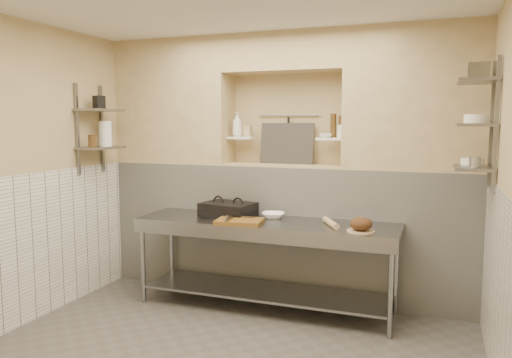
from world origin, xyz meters
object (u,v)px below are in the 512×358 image
at_px(panini_press, 228,209).
at_px(jug_left, 105,134).
at_px(bowl_alcove, 326,136).
at_px(bottle_soap, 237,125).
at_px(bread_loaf, 361,224).
at_px(cutting_board, 240,221).
at_px(prep_table, 265,247).
at_px(rolling_pin, 331,223).
at_px(mixing_bowl, 273,215).

distance_m(panini_press, jug_left, 1.59).
relative_size(bowl_alcove, jug_left, 0.50).
distance_m(bottle_soap, jug_left, 1.44).
bearing_deg(bread_loaf, bottle_soap, 154.77).
height_order(cutting_board, bottle_soap, bottle_soap).
distance_m(panini_press, bread_loaf, 1.44).
relative_size(prep_table, panini_press, 4.49).
relative_size(prep_table, rolling_pin, 6.83).
bearing_deg(mixing_bowl, prep_table, -96.68).
xyz_separation_m(cutting_board, jug_left, (-1.63, 0.14, 0.83)).
relative_size(cutting_board, bottle_soap, 1.64).
bearing_deg(cutting_board, prep_table, 43.90).
bearing_deg(bread_loaf, cutting_board, -178.60).
height_order(panini_press, jug_left, jug_left).
relative_size(bottle_soap, bowl_alcove, 1.98).
distance_m(mixing_bowl, rolling_pin, 0.65).
bearing_deg(jug_left, bowl_alcove, 15.00).
distance_m(mixing_bowl, bread_loaf, 1.00).
bearing_deg(jug_left, cutting_board, -4.82).
distance_m(prep_table, jug_left, 2.13).
xyz_separation_m(prep_table, panini_press, (-0.45, 0.12, 0.33)).
bearing_deg(cutting_board, jug_left, 175.18).
relative_size(prep_table, bread_loaf, 13.03).
relative_size(panini_press, bottle_soap, 2.16).
bearing_deg(mixing_bowl, jug_left, -172.71).
height_order(mixing_bowl, bowl_alcove, bowl_alcove).
bearing_deg(bottle_soap, mixing_bowl, -33.02).
bearing_deg(cutting_board, bottle_soap, 113.95).
distance_m(panini_press, cutting_board, 0.40).
distance_m(panini_press, bowl_alcove, 1.27).
distance_m(cutting_board, bread_loaf, 1.16).
relative_size(cutting_board, bread_loaf, 2.21).
relative_size(panini_press, rolling_pin, 1.52).
distance_m(bowl_alcove, jug_left, 2.37).
xyz_separation_m(panini_press, cutting_board, (0.25, -0.31, -0.05)).
bearing_deg(rolling_pin, mixing_bowl, 164.10).
xyz_separation_m(cutting_board, rolling_pin, (0.85, 0.19, 0.01)).
bearing_deg(prep_table, bread_loaf, -9.52).
bearing_deg(cutting_board, mixing_bowl, 59.70).
height_order(bottle_soap, jug_left, bottle_soap).
relative_size(prep_table, bottle_soap, 9.69).
bearing_deg(bottle_soap, rolling_pin, -24.39).
relative_size(bottle_soap, jug_left, 0.99).
bearing_deg(panini_press, cutting_board, -39.93).
height_order(prep_table, jug_left, jug_left).
relative_size(mixing_bowl, rolling_pin, 0.62).
bearing_deg(bread_loaf, jug_left, 177.76).
distance_m(cutting_board, jug_left, 1.83).
height_order(prep_table, mixing_bowl, mixing_bowl).
distance_m(prep_table, cutting_board, 0.39).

